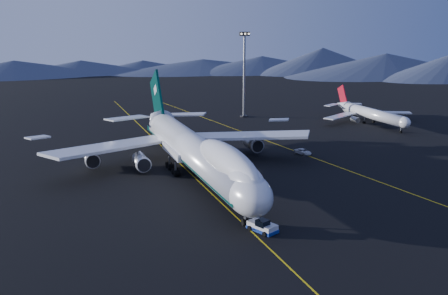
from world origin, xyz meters
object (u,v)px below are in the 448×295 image
object	(u,v)px
boeing_747	(194,150)
service_van	(303,152)
second_jet	(370,113)
pushback_tug	(262,227)
floodlight_mast	(244,75)

from	to	relation	value
boeing_747	service_van	bearing A→B (deg)	16.35
boeing_747	second_jet	distance (m)	77.13
boeing_747	pushback_tug	distance (m)	30.03
pushback_tug	second_jet	distance (m)	93.19
boeing_747	floodlight_mast	distance (m)	70.01
second_jet	floodlight_mast	bearing A→B (deg)	136.40
pushback_tug	floodlight_mast	world-z (taller)	floodlight_mast
service_van	floodlight_mast	size ratio (longest dim) A/B	0.17
pushback_tug	boeing_747	bearing A→B (deg)	70.63
second_jet	service_van	distance (m)	46.82
boeing_747	second_jet	size ratio (longest dim) A/B	1.97
boeing_747	service_van	world-z (taller)	boeing_747
boeing_747	pushback_tug	xyz separation A→B (m)	(1.61, -29.53, -5.17)
boeing_747	pushback_tug	bearing A→B (deg)	-86.88
second_jet	boeing_747	bearing A→B (deg)	-159.80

